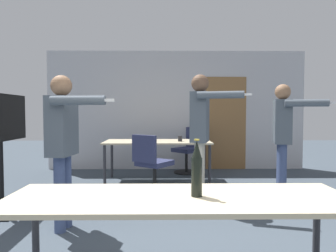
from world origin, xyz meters
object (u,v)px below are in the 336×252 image
object	(u,v)px
person_left_plaid	(283,129)
beer_bottle	(197,169)
office_chair_mid_tucked	(189,151)
person_far_watching	(63,136)
person_right_polo	(201,125)
tv_screen	(0,138)
office_chair_far_right	(152,166)
drink_cup	(180,139)

from	to	relation	value
person_left_plaid	beer_bottle	size ratio (longest dim) A/B	4.69
office_chair_mid_tucked	person_far_watching	bearing A→B (deg)	108.25
person_far_watching	person_right_polo	distance (m)	1.81
person_left_plaid	person_right_polo	bearing A→B (deg)	-62.02
tv_screen	person_right_polo	bearing A→B (deg)	-81.70
person_right_polo	office_chair_far_right	distance (m)	1.14
office_chair_far_right	drink_cup	distance (m)	0.94
beer_bottle	drink_cup	distance (m)	3.55
person_right_polo	beer_bottle	distance (m)	2.26
person_far_watching	office_chair_far_right	xyz separation A→B (m)	(0.88, 1.47, -0.58)
person_far_watching	office_chair_mid_tucked	size ratio (longest dim) A/B	1.76
tv_screen	office_chair_far_right	bearing A→B (deg)	-62.16
tv_screen	drink_cup	world-z (taller)	tv_screen
person_far_watching	beer_bottle	world-z (taller)	person_far_watching
office_chair_far_right	drink_cup	bearing A→B (deg)	91.82
tv_screen	person_right_polo	distance (m)	2.56
person_far_watching	office_chair_far_right	distance (m)	1.81
person_right_polo	person_left_plaid	bearing A→B (deg)	117.54
tv_screen	person_left_plaid	bearing A→B (deg)	-80.29
office_chair_far_right	drink_cup	xyz separation A→B (m)	(0.48, 0.72, 0.36)
office_chair_far_right	person_left_plaid	bearing A→B (deg)	26.49
office_chair_far_right	office_chair_mid_tucked	xyz separation A→B (m)	(0.71, 1.58, 0.02)
person_far_watching	drink_cup	size ratio (longest dim) A/B	16.60
tv_screen	person_far_watching	size ratio (longest dim) A/B	0.90
office_chair_mid_tucked	beer_bottle	size ratio (longest dim) A/B	2.64
office_chair_far_right	beer_bottle	distance (m)	2.90
person_far_watching	beer_bottle	xyz separation A→B (m)	(1.28, -1.36, -0.10)
person_far_watching	person_left_plaid	distance (m)	3.05
person_far_watching	person_right_polo	world-z (taller)	person_right_polo
person_left_plaid	office_chair_mid_tucked	size ratio (longest dim) A/B	1.78
office_chair_far_right	drink_cup	size ratio (longest dim) A/B	9.22
person_left_plaid	drink_cup	distance (m)	1.80
tv_screen	person_far_watching	distance (m)	1.08
office_chair_mid_tucked	office_chair_far_right	bearing A→B (deg)	111.45
person_right_polo	beer_bottle	size ratio (longest dim) A/B	4.98
drink_cup	person_right_polo	bearing A→B (deg)	-80.70
tv_screen	office_chair_mid_tucked	bearing A→B (deg)	-44.99
office_chair_mid_tucked	tv_screen	bearing A→B (deg)	90.81
person_left_plaid	tv_screen	bearing A→B (deg)	-64.85
person_right_polo	drink_cup	size ratio (longest dim) A/B	17.82
tv_screen	beer_bottle	world-z (taller)	tv_screen
person_left_plaid	person_right_polo	distance (m)	1.28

